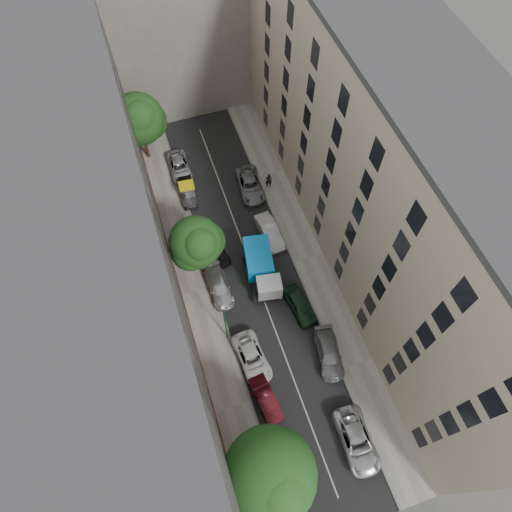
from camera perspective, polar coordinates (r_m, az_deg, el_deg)
name	(u,v)px	position (r m, az deg, el deg)	size (l,w,h in m)	color
ground	(254,274)	(43.24, -0.23, -2.31)	(120.00, 120.00, 0.00)	#4C4C49
road_surface	(254,274)	(43.23, -0.23, -2.30)	(8.00, 44.00, 0.02)	black
sidewalk_left	(198,291)	(42.74, -7.26, -4.33)	(3.00, 44.00, 0.15)	gray
sidewalk_right	(308,258)	(44.29, 6.54, -0.24)	(3.00, 44.00, 0.15)	gray
building_left	(109,254)	(34.45, -17.91, 0.26)	(8.00, 44.00, 20.00)	#484643
building_right	(385,178)	(38.19, 15.80, 9.42)	(8.00, 44.00, 20.00)	#BFB194
building_endcap	(171,14)	(55.68, -10.62, 27.58)	(18.00, 12.00, 18.00)	gray
tarp_truck	(261,268)	(41.90, 0.66, -1.45)	(3.24, 6.19, 2.70)	black
car_left_0	(290,504)	(37.83, 4.26, -28.52)	(1.58, 3.92, 1.33)	maroon
car_left_1	(266,399)	(38.63, 1.26, -17.45)	(1.41, 4.04, 1.33)	#4B0F16
car_left_2	(252,358)	(39.47, -0.50, -12.60)	(2.23, 4.85, 1.35)	silver
car_left_3	(219,287)	(42.05, -4.68, -3.83)	(1.90, 4.68, 1.36)	#B1B1B6
car_left_4	(215,249)	(43.91, -5.11, 0.84)	(1.70, 4.23, 1.44)	black
car_left_5	(188,192)	(48.21, -8.54, 7.93)	(1.40, 4.00, 1.32)	black
car_left_6	(179,167)	(50.53, -9.55, 10.96)	(2.13, 4.62, 1.29)	silver
car_right_0	(357,441)	(38.79, 12.46, -21.62)	(2.45, 5.31, 1.48)	#B5B5BA
car_right_1	(329,354)	(40.04, 9.08, -11.97)	(1.93, 4.74, 1.37)	slate
car_right_2	(300,305)	(41.28, 5.52, -6.11)	(1.73, 4.31, 1.47)	black
car_right_3	(270,232)	(44.77, 1.71, 3.03)	(1.56, 4.49, 1.48)	silver
car_right_4	(250,185)	(48.19, -0.76, 8.88)	(2.38, 5.16, 1.43)	slate
tree_near	(271,476)	(33.01, 1.95, -25.80)	(6.41, 6.30, 8.64)	#382619
tree_mid	(197,244)	(39.25, -7.35, 1.51)	(4.97, 4.65, 7.53)	#382619
tree_far	(139,121)	(49.12, -14.37, 16.04)	(5.55, 5.31, 8.08)	#382619
lamp_post	(225,319)	(36.90, -3.94, -7.88)	(0.36, 0.36, 6.63)	#185427
pedestrian	(269,180)	(48.09, 1.59, 9.46)	(0.70, 0.46, 1.91)	black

